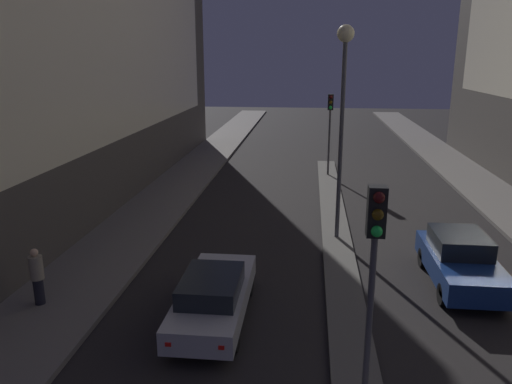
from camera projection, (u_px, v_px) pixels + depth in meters
The scene contains 7 objects.
median_strip at pixel (336, 233), 20.11m from camera, with size 1.12×28.12×0.13m.
traffic_light_near at pixel (374, 256), 8.75m from camera, with size 0.32×0.42×4.73m.
traffic_light_mid at pixel (330, 116), 28.86m from camera, with size 0.32×0.42×4.73m.
street_lamp at pixel (343, 84), 18.01m from camera, with size 0.62×0.62×7.92m.
car_left_lane at pixel (214, 296), 13.47m from camera, with size 1.76×4.80×1.43m.
car_right_lane at pixel (460, 260), 15.60m from camera, with size 1.88×4.44×1.61m.
pedestrian_on_left_sidewalk at pixel (37, 275), 14.01m from camera, with size 0.38×0.38×1.67m.
Camera 1 is at (-1.20, -4.13, 7.00)m, focal length 35.00 mm.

